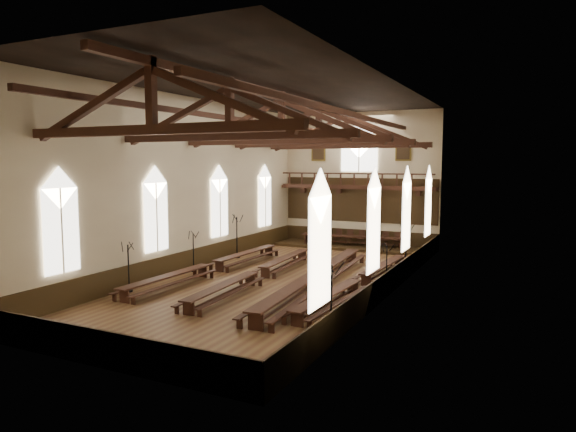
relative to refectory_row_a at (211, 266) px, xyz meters
name	(u,v)px	position (x,y,z in m)	size (l,w,h in m)	color
ground	(282,280)	(4.18, 0.51, -0.50)	(26.00, 26.00, 0.00)	brown
room_walls	(282,159)	(4.18, 0.51, 5.96)	(26.00, 26.00, 26.00)	beige
wainscot_band	(282,269)	(4.18, 0.51, 0.10)	(12.00, 26.00, 1.20)	#33240F
side_windows	(282,210)	(4.18, 0.51, 3.24)	(11.85, 19.80, 4.50)	silver
end_window	(359,149)	(4.18, 13.41, 6.72)	(2.80, 0.12, 3.80)	white
minstrels_gallery	(358,194)	(4.18, 13.17, 3.40)	(11.80, 1.24, 3.70)	#381A11
portraits	(359,151)	(4.18, 13.41, 6.60)	(7.75, 0.09, 1.45)	brown
roof_trusses	(282,125)	(4.18, 0.51, 7.71)	(11.70, 25.70, 2.80)	#381A11
refectory_row_a	(211,266)	(0.00, 0.00, 0.00)	(1.54, 13.87, 0.69)	#381A11
refectory_row_b	(258,272)	(3.19, -0.37, -0.02)	(1.72, 13.69, 0.67)	#381A11
refectory_row_c	(315,276)	(6.46, -0.30, 0.08)	(2.17, 14.91, 0.79)	#381A11
refectory_row_d	(360,280)	(8.63, 0.25, -0.01)	(1.72, 13.72, 0.67)	#381A11
dais	(352,247)	(4.22, 11.91, -0.41)	(11.40, 2.91, 0.19)	#33240F
high_table	(352,237)	(4.22, 11.91, 0.30)	(7.70, 1.54, 0.72)	#381A11
high_chairs	(355,236)	(4.22, 12.67, 0.27)	(6.79, 0.50, 1.06)	#381A11
candelabrum_left_near	(129,277)	(-1.37, -5.00, 0.24)	(0.75, 0.69, 2.46)	black
candelabrum_left_mid	(194,259)	(-1.37, 0.22, 0.21)	(0.64, 0.72, 2.36)	black
candelabrum_left_far	(237,245)	(-1.37, 4.98, 0.37)	(0.87, 0.84, 2.88)	black
candelabrum_right_near	(331,312)	(9.73, -6.53, 0.33)	(0.76, 0.84, 2.75)	black
candelabrum_right_mid	(386,275)	(9.73, 1.04, 0.20)	(0.64, 0.71, 2.31)	black
candelabrum_right_far	(406,258)	(9.73, 5.11, 0.35)	(0.85, 0.80, 2.82)	black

